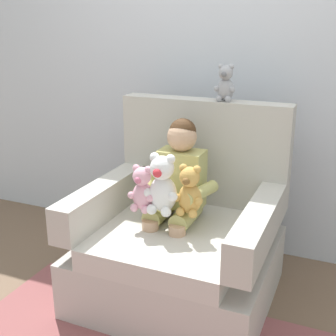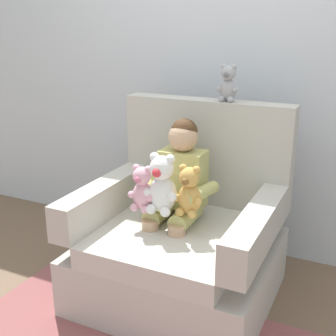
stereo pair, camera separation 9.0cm
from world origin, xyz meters
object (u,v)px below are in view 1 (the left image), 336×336
object	(u,v)px
plush_honey	(190,191)
plush_grey_on_backrest	(225,84)
plush_white	(162,185)
plush_pink	(142,190)
armchair	(182,240)
seated_child	(177,184)

from	to	relation	value
plush_honey	plush_grey_on_backrest	xyz separation A→B (m)	(0.04, 0.47, 0.51)
plush_white	plush_pink	world-z (taller)	plush_white
armchair	plush_pink	xyz separation A→B (m)	(-0.17, -0.17, 0.35)
plush_honey	plush_white	world-z (taller)	plush_white
plush_honey	plush_white	bearing A→B (deg)	-156.86
armchair	plush_pink	distance (m)	0.43
armchair	plush_pink	size ratio (longest dim) A/B	4.29
plush_pink	armchair	bearing A→B (deg)	62.82
armchair	seated_child	world-z (taller)	armchair
armchair	plush_grey_on_backrest	size ratio (longest dim) A/B	5.11
plush_honey	armchair	bearing A→B (deg)	136.45
armchair	seated_child	distance (m)	0.34
seated_child	plush_honey	distance (m)	0.19
plush_white	plush_honey	bearing A→B (deg)	-4.33
plush_white	plush_grey_on_backrest	bearing A→B (deg)	52.71
armchair	plush_honey	distance (m)	0.39
plush_grey_on_backrest	armchair	bearing A→B (deg)	-105.42
plush_white	plush_grey_on_backrest	distance (m)	0.72
plush_grey_on_backrest	plush_honey	bearing A→B (deg)	-91.13
plush_white	plush_pink	xyz separation A→B (m)	(-0.11, -0.02, -0.03)
plush_honey	plush_pink	xyz separation A→B (m)	(-0.25, -0.05, -0.01)
seated_child	plush_pink	xyz separation A→B (m)	(-0.13, -0.19, 0.02)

